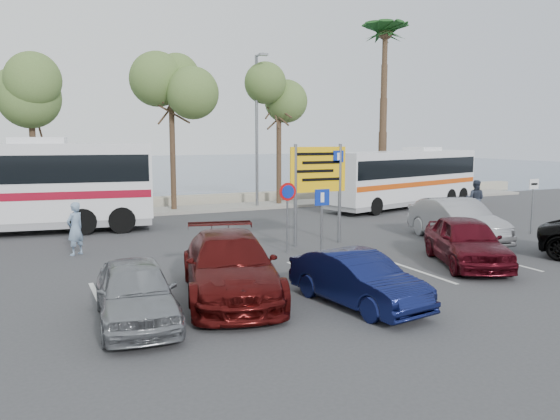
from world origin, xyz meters
name	(u,v)px	position (x,y,z in m)	size (l,w,h in m)	color
ground	(340,266)	(0.00, 0.00, 0.00)	(120.00, 120.00, 0.00)	#353538
kerb_strip	(202,209)	(0.00, 14.00, 0.07)	(44.00, 2.40, 0.15)	gray
seawall	(191,201)	(0.00, 16.00, 0.30)	(48.00, 0.80, 0.60)	#A8A186
sea	(96,168)	(0.00, 60.00, 0.01)	(140.00, 140.00, 0.00)	#455A6F
tree_left	(30,89)	(-8.00, 14.00, 6.00)	(3.20, 3.20, 7.20)	#382619
tree_mid	(171,81)	(-1.50, 14.00, 6.65)	(3.20, 3.20, 8.00)	#382619
tree_right	(279,95)	(4.50, 14.00, 6.17)	(3.20, 3.20, 7.40)	#382619
palm_tree	(385,35)	(11.50, 14.00, 9.87)	(4.80, 4.80, 11.20)	#382619
street_lamp_right	(257,123)	(3.00, 13.52, 4.60)	(0.45, 1.15, 8.01)	slate
direction_sign	(318,177)	(1.00, 3.20, 2.43)	(2.20, 0.12, 3.60)	slate
sign_no_stop	(288,206)	(-0.60, 2.38, 1.58)	(0.60, 0.08, 2.35)	slate
sign_parking	(322,214)	(-0.20, 0.79, 1.47)	(0.50, 0.07, 2.25)	slate
sign_taxi	(533,199)	(9.80, 1.49, 1.42)	(0.50, 0.07, 2.20)	slate
lane_markings	(324,277)	(-1.14, -1.00, 0.00)	(12.02, 4.20, 0.01)	silver
coach_bus_right	(404,180)	(10.50, 10.50, 1.53)	(10.80, 5.05, 3.30)	silver
car_silver_a	(136,292)	(-6.48, -2.53, 0.65)	(1.55, 3.84, 1.31)	gray
car_blue	(358,279)	(-1.68, -3.50, 0.61)	(1.30, 3.72, 1.22)	#0E1442
car_maroon	(230,266)	(-4.08, -1.60, 0.76)	(2.12, 5.21, 1.51)	#490C0C
car_red	(466,241)	(3.50, -1.49, 0.73)	(1.72, 4.28, 1.46)	#4C0A14
car_silver_b	(457,221)	(5.90, 1.50, 0.79)	(1.66, 4.77, 1.57)	gray
pedestrian_near	(75,229)	(-7.03, 5.00, 0.87)	(0.64, 0.42, 1.75)	#7B96B3
pedestrian_far	(475,199)	(11.00, 5.75, 0.91)	(0.89, 0.69, 1.82)	#2E3445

